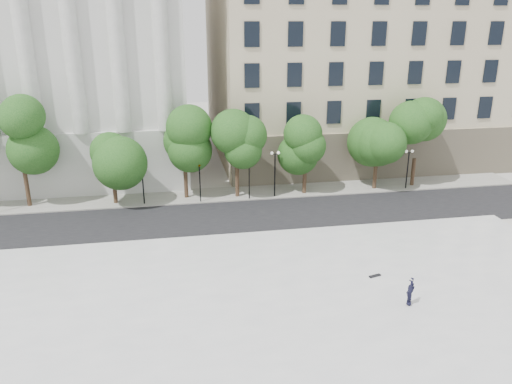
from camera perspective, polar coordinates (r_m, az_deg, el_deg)
The scene contains 12 objects.
ground at distance 25.48m, azimuth 0.43°, elevation -18.41°, with size 160.00×160.00×0.00m, color beige.
plaza at distance 27.76m, azimuth -0.72°, elevation -14.33°, with size 44.00×22.00×0.45m, color silver.
street at distance 41.09m, azimuth -4.10°, elevation -3.14°, with size 60.00×8.00×0.02m, color black.
far_sidewalk at distance 46.67m, azimuth -4.89°, elevation -0.33°, with size 60.00×4.00×0.12m, color #A5A298.
building_west at distance 60.01m, azimuth -23.64°, elevation 15.04°, with size 31.50×27.65×25.60m.
building_east at distance 63.54m, azimuth 12.35°, elevation 14.71°, with size 36.00×26.15×23.00m.
traffic_light_west at distance 43.89m, azimuth -6.50°, elevation 3.20°, with size 0.72×1.57×4.12m.
traffic_light_east at distance 44.32m, azimuth -0.79°, elevation 3.63°, with size 0.75×1.80×4.21m.
person_lying at distance 29.64m, azimuth 17.06°, elevation -11.88°, with size 0.60×0.39×1.63m, color black.
skateboard at distance 32.19m, azimuth 13.43°, elevation -9.30°, with size 0.81×0.21×0.08m, color black.
street_trees at distance 44.70m, azimuth -4.24°, elevation 5.72°, with size 45.15×4.91×7.86m.
lamp_posts at distance 44.42m, azimuth -5.32°, elevation 2.56°, with size 37.78×0.28×4.55m.
Camera 1 is at (-3.68, -19.88, 15.50)m, focal length 35.00 mm.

